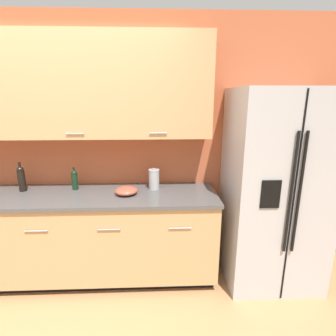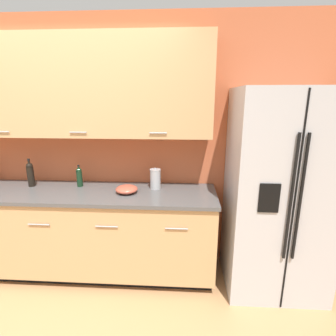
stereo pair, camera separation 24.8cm
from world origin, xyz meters
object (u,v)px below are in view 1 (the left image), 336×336
at_px(mixing_bowl, 126,191).
at_px(oil_bottle, 75,179).
at_px(refrigerator, 274,190).
at_px(wine_bottle, 21,178).
at_px(steel_canister, 154,179).

bearing_deg(mixing_bowl, oil_bottle, 162.59).
height_order(refrigerator, wine_bottle, refrigerator).
height_order(wine_bottle, steel_canister, wine_bottle).
height_order(wine_bottle, oil_bottle, wine_bottle).
bearing_deg(refrigerator, oil_bottle, 174.40).
distance_m(oil_bottle, mixing_bowl, 0.56).
height_order(steel_canister, mixing_bowl, steel_canister).
height_order(refrigerator, mixing_bowl, refrigerator).
bearing_deg(wine_bottle, refrigerator, -3.84).
bearing_deg(wine_bottle, oil_bottle, 2.98).
distance_m(wine_bottle, mixing_bowl, 1.05).
xyz_separation_m(oil_bottle, steel_canister, (0.79, -0.02, -0.00)).
distance_m(wine_bottle, oil_bottle, 0.51).
bearing_deg(wine_bottle, steel_canister, 0.38).
height_order(wine_bottle, mixing_bowl, wine_bottle).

